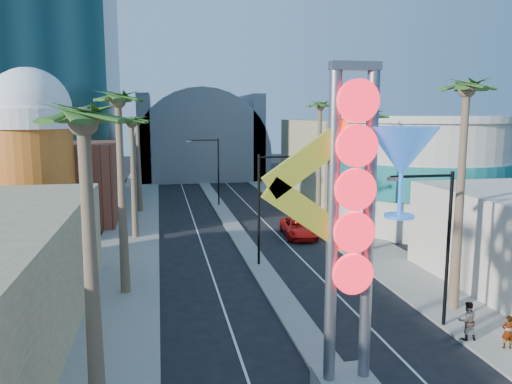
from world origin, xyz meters
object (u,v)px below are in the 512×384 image
Objects in this scene: neon_sign at (373,209)px; red_pickup at (299,228)px; pedestrian_a at (508,332)px; pedestrian_b at (467,321)px.

neon_sign is 2.15× the size of red_pickup.
pedestrian_b reaches higher than pedestrian_a.
pedestrian_b is at bearing -30.18° from pedestrian_a.
pedestrian_a is (7.76, 2.10, -6.37)m from neon_sign.
neon_sign is 26.02m from red_pickup.
pedestrian_a is at bearing 141.92° from pedestrian_b.
pedestrian_b is (2.13, -21.53, 0.27)m from red_pickup.
neon_sign is at bearing 31.63° from pedestrian_b.
neon_sign is at bearing 27.80° from pedestrian_a.
neon_sign is 9.57m from pedestrian_b.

